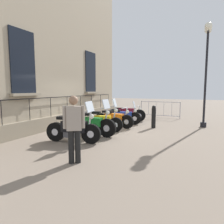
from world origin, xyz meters
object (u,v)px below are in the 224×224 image
lamppost (207,54)px  motorcycle_yellow (102,122)px  motorcycle_blue (122,116)px  motorcycle_maroon (126,114)px  motorcycle_green (92,124)px  bollard (154,117)px  crowd_barrier (160,109)px  motorcycle_orange (114,119)px  motorcycle_black (74,129)px  pedestrian_standing (74,126)px

lamppost → motorcycle_yellow: bearing=-144.4°
motorcycle_blue → motorcycle_maroon: motorcycle_blue is taller
motorcycle_green → motorcycle_maroon: 4.03m
motorcycle_maroon → bollard: bollard is taller
lamppost → crowd_barrier: (-2.56, 2.42, -2.92)m
motorcycle_maroon → motorcycle_orange: bearing=-87.2°
motorcycle_black → motorcycle_blue: motorcycle_black is taller
motorcycle_green → motorcycle_orange: 1.97m
motorcycle_blue → motorcycle_orange: bearing=-93.4°
motorcycle_blue → motorcycle_maroon: size_ratio=0.91×
lamppost → bollard: 3.84m
motorcycle_maroon → motorcycle_blue: bearing=-81.8°
motorcycle_maroon → lamppost: 5.09m
motorcycle_blue → crowd_barrier: motorcycle_blue is taller
motorcycle_green → pedestrian_standing: pedestrian_standing is taller
motorcycle_green → pedestrian_standing: 2.98m
motorcycle_blue → pedestrian_standing: 5.78m
pedestrian_standing → motorcycle_blue: bearing=99.6°
bollard → pedestrian_standing: bearing=-98.3°
motorcycle_yellow → motorcycle_maroon: size_ratio=0.85×
motorcycle_maroon → lamppost: lamppost is taller
motorcycle_black → lamppost: (4.09, 4.92, 3.02)m
motorcycle_yellow → motorcycle_orange: bearing=86.0°
motorcycle_orange → pedestrian_standing: (1.02, -4.70, 0.53)m
crowd_barrier → bollard: size_ratio=2.37×
lamppost → bollard: (-2.16, -1.19, -2.94)m
motorcycle_green → motorcycle_maroon: (-0.04, 4.03, -0.02)m
motorcycle_blue → crowd_barrier: 3.53m
crowd_barrier → bollard: bollard is taller
motorcycle_green → motorcycle_orange: size_ratio=0.99×
motorcycle_black → pedestrian_standing: (1.15, -1.60, 0.48)m
bollard → motorcycle_orange: bearing=-161.0°
motorcycle_black → motorcycle_yellow: 2.03m
motorcycle_green → motorcycle_yellow: (-0.02, 0.89, -0.03)m
motorcycle_black → motorcycle_blue: bearing=87.4°
motorcycle_blue → crowd_barrier: size_ratio=0.79×
crowd_barrier → motorcycle_maroon: bearing=-124.6°
bollard → motorcycle_yellow: bearing=-137.9°
pedestrian_standing → motorcycle_orange: bearing=102.3°
motorcycle_blue → pedestrian_standing: bearing=-80.4°
pedestrian_standing → motorcycle_black: bearing=125.8°
motorcycle_black → motorcycle_green: bearing=86.4°
motorcycle_green → motorcycle_maroon: motorcycle_green is taller
motorcycle_black → bollard: motorcycle_black is taller
bollard → crowd_barrier: bearing=96.3°
motorcycle_maroon → pedestrian_standing: pedestrian_standing is taller
motorcycle_orange → lamppost: bearing=24.6°
motorcycle_blue → crowd_barrier: (1.34, 3.26, 0.14)m
motorcycle_yellow → bollard: 2.53m
motorcycle_yellow → motorcycle_orange: size_ratio=0.90×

